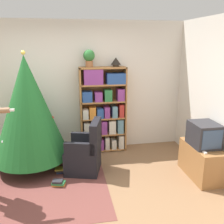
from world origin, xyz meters
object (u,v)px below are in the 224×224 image
(potted_plant, at_px, (89,57))
(table_lamp, at_px, (116,61))
(television, at_px, (204,135))
(bookshelf, at_px, (103,110))
(armchair, at_px, (85,154))
(christmas_tree, at_px, (28,108))

(potted_plant, xyz_separation_m, table_lamp, (0.51, -0.00, -0.09))
(table_lamp, bearing_deg, television, -48.66)
(television, height_order, table_lamp, table_lamp)
(bookshelf, height_order, potted_plant, potted_plant)
(bookshelf, bearing_deg, armchair, -117.80)
(bookshelf, bearing_deg, television, -42.89)
(armchair, distance_m, potted_plant, 1.81)
(table_lamp, bearing_deg, armchair, -129.64)
(armchair, bearing_deg, potted_plant, -176.84)
(bookshelf, distance_m, potted_plant, 1.07)
(armchair, bearing_deg, table_lamp, 155.61)
(christmas_tree, height_order, armchair, christmas_tree)
(potted_plant, bearing_deg, table_lamp, -0.00)
(christmas_tree, relative_size, armchair, 2.23)
(bookshelf, bearing_deg, christmas_tree, -158.61)
(bookshelf, height_order, television, bookshelf)
(potted_plant, bearing_deg, christmas_tree, -153.82)
(bookshelf, distance_m, table_lamp, 0.98)
(christmas_tree, bearing_deg, bookshelf, 21.39)
(armchair, bearing_deg, television, 89.93)
(bookshelf, height_order, table_lamp, table_lamp)
(christmas_tree, bearing_deg, table_lamp, 18.51)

